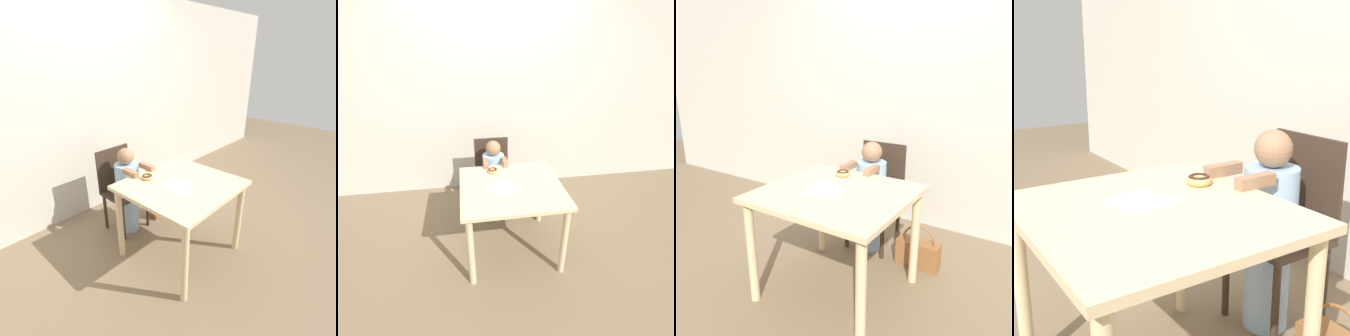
# 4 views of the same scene
# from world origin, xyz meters

# --- Properties ---
(dining_table) EXTENTS (0.95, 0.90, 0.76)m
(dining_table) POSITION_xyz_m (0.00, 0.00, 0.64)
(dining_table) COLOR beige
(dining_table) RESTS_ON ground_plane
(chair) EXTENTS (0.41, 0.38, 0.91)m
(chair) POSITION_xyz_m (-0.09, 0.77, 0.47)
(chair) COLOR #38281E
(chair) RESTS_ON ground_plane
(child_figure) EXTENTS (0.26, 0.41, 0.96)m
(child_figure) POSITION_xyz_m (-0.09, 0.65, 0.48)
(child_figure) COLOR #99BCE0
(child_figure) RESTS_ON ground_plane
(donut) EXTENTS (0.11, 0.11, 0.04)m
(donut) POSITION_xyz_m (-0.14, 0.29, 0.78)
(donut) COLOR tan
(donut) RESTS_ON dining_table
(napkin) EXTENTS (0.25, 0.25, 0.00)m
(napkin) POSITION_xyz_m (-0.08, -0.02, 0.76)
(napkin) COLOR white
(napkin) RESTS_ON dining_table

